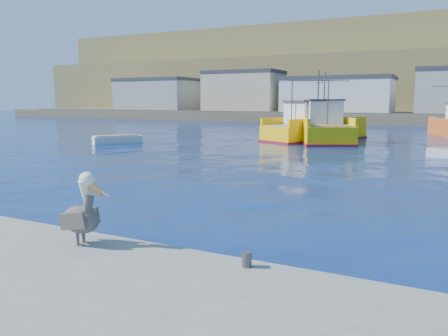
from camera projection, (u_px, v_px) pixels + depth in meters
name	position (u px, v px, depth m)	size (l,w,h in m)	color
ground	(199.00, 227.00, 13.06)	(260.00, 260.00, 0.00)	#061B4F
dock_bollards	(147.00, 242.00, 9.68)	(36.20, 0.20, 0.30)	#4C4C4C
far_shore	(415.00, 78.00, 108.41)	(200.00, 81.00, 24.00)	brown
trawler_yellow_a	(313.00, 129.00, 41.23)	(8.31, 11.66, 6.50)	yellow
trawler_yellow_b	(320.00, 129.00, 40.79)	(8.82, 12.77, 6.62)	yellow
skiff_left	(117.00, 140.00, 37.90)	(3.61, 4.10, 0.89)	silver
pelican	(82.00, 214.00, 9.88)	(1.38, 0.64, 1.69)	#595451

